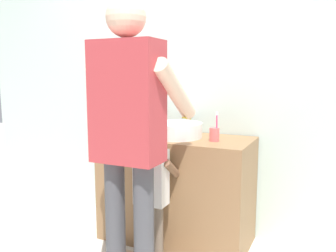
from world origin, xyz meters
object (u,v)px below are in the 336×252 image
object	(u,v)px
toothbrush_cup	(214,134)
soap_bottle	(137,126)
child_toddler	(152,185)
adult_parent	(129,120)

from	to	relation	value
toothbrush_cup	soap_bottle	xyz separation A→B (m)	(-0.64, 0.02, 0.02)
toothbrush_cup	child_toddler	xyz separation A→B (m)	(-0.31, -0.36, -0.31)
toothbrush_cup	soap_bottle	distance (m)	0.64
toothbrush_cup	soap_bottle	size ratio (longest dim) A/B	1.25
adult_parent	toothbrush_cup	bearing A→B (deg)	64.62
child_toddler	adult_parent	world-z (taller)	adult_parent
adult_parent	soap_bottle	bearing A→B (deg)	117.09
toothbrush_cup	child_toddler	bearing A→B (deg)	-131.08
toothbrush_cup	soap_bottle	bearing A→B (deg)	177.94
toothbrush_cup	adult_parent	bearing A→B (deg)	-115.38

